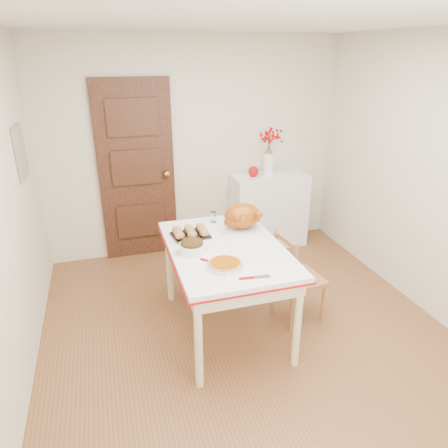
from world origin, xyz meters
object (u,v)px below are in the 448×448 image
object	(u,v)px
pumpkin_pie	(225,264)
kitchen_table	(226,289)
turkey_platter	(242,217)
sideboard	(269,210)
chair_oak	(299,276)

from	to	relation	value
pumpkin_pie	kitchen_table	bearing A→B (deg)	71.96
pumpkin_pie	turkey_platter	bearing A→B (deg)	60.33
kitchen_table	turkey_platter	distance (m)	0.65
kitchen_table	pumpkin_pie	world-z (taller)	pumpkin_pie
sideboard	kitchen_table	bearing A→B (deg)	-124.11
turkey_platter	kitchen_table	bearing A→B (deg)	-152.13
chair_oak	turkey_platter	world-z (taller)	turkey_platter
kitchen_table	chair_oak	world-z (taller)	chair_oak
sideboard	kitchen_table	size ratio (longest dim) A/B	0.67
sideboard	turkey_platter	xyz separation A→B (m)	(-0.80, -1.25, 0.48)
chair_oak	turkey_platter	bearing A→B (deg)	48.35
turkey_platter	sideboard	bearing A→B (deg)	36.30
kitchen_table	turkey_platter	xyz separation A→B (m)	(0.24, 0.28, 0.53)
sideboard	pumpkin_pie	world-z (taller)	sideboard
kitchen_table	pumpkin_pie	distance (m)	0.56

